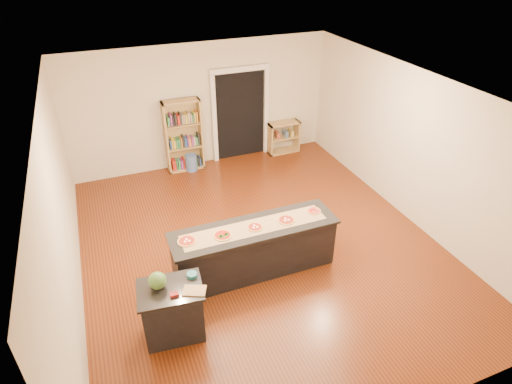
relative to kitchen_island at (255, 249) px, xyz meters
name	(u,v)px	position (x,y,z in m)	size (l,w,h in m)	color
room	(261,177)	(0.33, 0.56, 0.96)	(6.00, 7.00, 2.80)	beige
doorway	(240,109)	(1.23, 4.03, 0.76)	(1.40, 0.09, 2.21)	black
kitchen_island	(255,249)	(0.00, 0.00, 0.00)	(2.65, 0.72, 0.87)	black
side_counter	(173,311)	(-1.50, -0.79, -0.02)	(0.84, 0.62, 0.83)	black
bookshelf	(184,136)	(-0.20, 3.86, 0.39)	(0.83, 0.30, 1.66)	tan
low_shelf	(283,137)	(2.29, 3.84, -0.05)	(0.78, 0.34, 0.78)	tan
waste_bin	(191,163)	(-0.10, 3.74, -0.25)	(0.27, 0.27, 0.39)	#4D6EAB
kraft_paper	(255,227)	(0.00, -0.01, 0.44)	(2.30, 0.41, 0.00)	olive
watermelon	(157,281)	(-1.62, -0.72, 0.51)	(0.23, 0.23, 0.23)	#144214
cutting_board	(194,291)	(-1.21, -0.96, 0.40)	(0.29, 0.19, 0.02)	tan
package_red	(174,294)	(-1.46, -0.94, 0.41)	(0.11, 0.08, 0.04)	maroon
package_teal	(192,275)	(-1.17, -0.68, 0.42)	(0.14, 0.14, 0.05)	#195966
pizza_a	(187,241)	(-1.06, 0.03, 0.45)	(0.27, 0.27, 0.02)	tan
pizza_b	(223,235)	(-0.53, -0.04, 0.45)	(0.27, 0.27, 0.02)	tan
pizza_c	(255,227)	(0.00, -0.02, 0.45)	(0.26, 0.26, 0.02)	tan
pizza_d	(286,220)	(0.53, -0.03, 0.45)	(0.29, 0.29, 0.02)	tan
pizza_e	(314,211)	(1.06, 0.04, 0.45)	(0.25, 0.25, 0.02)	tan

